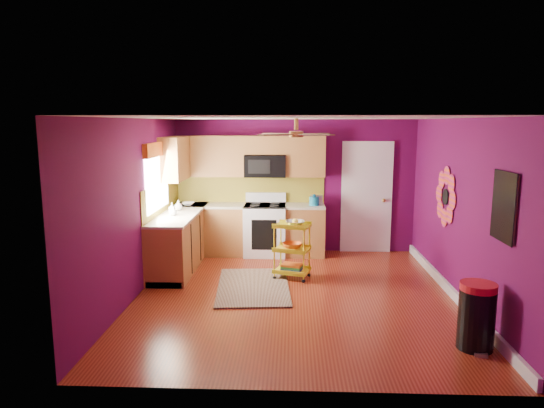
{
  "coord_description": "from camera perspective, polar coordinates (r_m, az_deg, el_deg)",
  "views": [
    {
      "loc": [
        -0.05,
        -6.62,
        2.44
      ],
      "look_at": [
        -0.35,
        0.4,
        1.26
      ],
      "focal_mm": 32.0,
      "sensor_mm": 36.0,
      "label": 1
    }
  ],
  "objects": [
    {
      "name": "panel_door",
      "position": [
        9.3,
        11.05,
        0.64
      ],
      "size": [
        0.95,
        0.11,
        2.15
      ],
      "color": "white",
      "rests_on": "ground"
    },
    {
      "name": "rolling_cart",
      "position": [
        7.64,
        2.42,
        -5.16
      ],
      "size": [
        0.62,
        0.53,
        0.97
      ],
      "color": "yellow",
      "rests_on": "ground"
    },
    {
      "name": "soap_bottle_b",
      "position": [
        8.52,
        -10.95,
        -0.16
      ],
      "size": [
        0.14,
        0.14,
        0.17
      ],
      "primitive_type": "imported",
      "color": "white",
      "rests_on": "lower_cabinets"
    },
    {
      "name": "counter_cup",
      "position": [
        8.06,
        -11.55,
        -1.0
      ],
      "size": [
        0.12,
        0.12,
        0.1
      ],
      "primitive_type": "imported",
      "color": "white",
      "rests_on": "lower_cabinets"
    },
    {
      "name": "left_window",
      "position": [
        8.0,
        -13.36,
        4.26
      ],
      "size": [
        0.08,
        1.35,
        1.08
      ],
      "color": "white",
      "rests_on": "ground"
    },
    {
      "name": "upper_cabinetry",
      "position": [
        8.89,
        -5.32,
        5.39
      ],
      "size": [
        2.8,
        2.3,
        1.26
      ],
      "color": "brown",
      "rests_on": "ground"
    },
    {
      "name": "ceiling_fan",
      "position": [
        6.82,
        2.86,
        8.3
      ],
      "size": [
        1.01,
        1.01,
        0.26
      ],
      "color": "#BF8C3F",
      "rests_on": "ground"
    },
    {
      "name": "electric_range",
      "position": [
        9.02,
        -0.83,
        -2.97
      ],
      "size": [
        0.76,
        0.66,
        1.13
      ],
      "color": "white",
      "rests_on": "ground"
    },
    {
      "name": "room_envelope",
      "position": [
        6.67,
        3.06,
        2.6
      ],
      "size": [
        4.54,
        5.04,
        2.52
      ],
      "color": "#570942",
      "rests_on": "ground"
    },
    {
      "name": "trash_can",
      "position": [
        5.82,
        22.92,
        -12.06
      ],
      "size": [
        0.47,
        0.48,
        0.74
      ],
      "color": "black",
      "rests_on": "ground"
    },
    {
      "name": "ground",
      "position": [
        7.05,
        2.72,
        -10.69
      ],
      "size": [
        5.0,
        5.0,
        0.0
      ],
      "primitive_type": "plane",
      "color": "maroon",
      "rests_on": "ground"
    },
    {
      "name": "counter_dish",
      "position": [
        9.0,
        -9.83,
        0.02
      ],
      "size": [
        0.23,
        0.23,
        0.06
      ],
      "primitive_type": "imported",
      "color": "white",
      "rests_on": "lower_cabinets"
    },
    {
      "name": "lower_cabinets",
      "position": [
        8.76,
        -6.17,
        -3.72
      ],
      "size": [
        2.81,
        2.31,
        0.94
      ],
      "color": "brown",
      "rests_on": "ground"
    },
    {
      "name": "shag_rug",
      "position": [
        7.38,
        -2.22,
        -9.66
      ],
      "size": [
        1.18,
        1.79,
        0.02
      ],
      "primitive_type": "cube",
      "rotation": [
        0.0,
        0.0,
        0.08
      ],
      "color": "black",
      "rests_on": "ground"
    },
    {
      "name": "toaster",
      "position": [
        8.98,
        5.26,
        0.49
      ],
      "size": [
        0.22,
        0.15,
        0.18
      ],
      "primitive_type": "cube",
      "color": "beige",
      "rests_on": "lower_cabinets"
    },
    {
      "name": "teal_kettle",
      "position": [
        8.89,
        4.98,
        0.36
      ],
      "size": [
        0.18,
        0.18,
        0.21
      ],
      "color": "#137194",
      "rests_on": "lower_cabinets"
    },
    {
      "name": "soap_bottle_a",
      "position": [
        8.13,
        -11.69,
        -0.56
      ],
      "size": [
        0.09,
        0.09,
        0.2
      ],
      "primitive_type": "imported",
      "color": "#EA3F72",
      "rests_on": "lower_cabinets"
    },
    {
      "name": "right_wall_art",
      "position": [
        6.75,
        22.1,
        0.37
      ],
      "size": [
        0.04,
        2.74,
        1.04
      ],
      "color": "black",
      "rests_on": "ground"
    }
  ]
}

